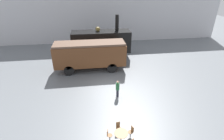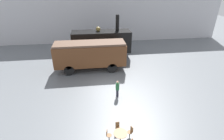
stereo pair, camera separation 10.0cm
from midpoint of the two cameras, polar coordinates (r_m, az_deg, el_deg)
name	(u,v)px [view 2 (the right image)]	position (r m, az deg, el deg)	size (l,w,h in m)	color
ground_plane	(108,89)	(17.93, -1.03, -6.10)	(80.00, 80.00, 0.00)	slate
backdrop_wall	(98,16)	(30.97, -4.47, 17.11)	(44.00, 0.15, 9.00)	silver
steam_locomotive	(102,42)	(24.62, -3.31, 9.26)	(8.03, 2.41, 5.88)	black
passenger_coach_wooden	(90,54)	(20.99, -7.00, 5.33)	(8.35, 2.57, 3.49)	brown
cafe_table_near	(120,135)	(12.51, 3.01, -20.31)	(0.94, 0.94, 0.75)	black
cafe_chair_0	(131,131)	(12.92, 6.37, -19.18)	(0.39, 0.38, 0.87)	black
cafe_chair_1	(118,126)	(13.15, 2.08, -17.95)	(0.36, 0.36, 0.87)	black
cafe_chair_2	(108,134)	(12.64, -1.08, -20.29)	(0.38, 0.36, 0.87)	black
visitor_person	(117,88)	(16.32, 1.96, -5.95)	(0.34, 0.34, 1.69)	#262633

